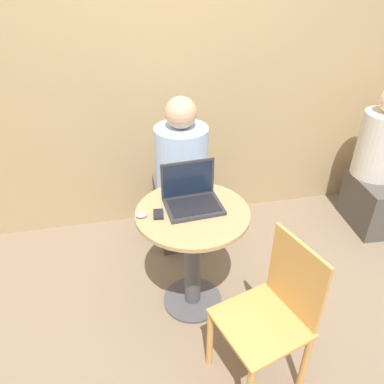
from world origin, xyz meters
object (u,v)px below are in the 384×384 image
(chair_empty, at_px, (272,315))
(person_seated, at_px, (181,186))
(laptop, at_px, (192,197))
(cell_phone, at_px, (158,214))

(chair_empty, xyz_separation_m, person_seated, (-0.24, 1.25, 0.05))
(laptop, height_order, cell_phone, laptop)
(cell_phone, height_order, person_seated, person_seated)
(laptop, bearing_deg, person_seated, 86.56)
(person_seated, bearing_deg, cell_phone, -109.83)
(chair_empty, distance_m, person_seated, 1.28)
(laptop, distance_m, chair_empty, 0.78)
(cell_phone, bearing_deg, person_seated, 70.17)
(laptop, relative_size, person_seated, 0.28)
(cell_phone, xyz_separation_m, person_seated, (0.25, 0.68, -0.25))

